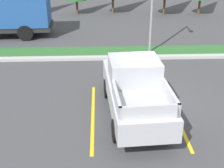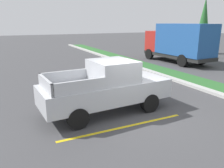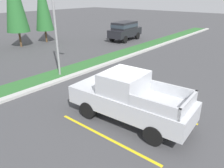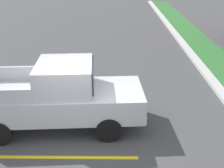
# 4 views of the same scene
# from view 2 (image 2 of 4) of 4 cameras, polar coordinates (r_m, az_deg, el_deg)

# --- Properties ---
(ground_plane) EXTENTS (120.00, 120.00, 0.00)m
(ground_plane) POSITION_cam_2_polar(r_m,az_deg,el_deg) (8.91, 6.59, -8.15)
(ground_plane) COLOR #424244
(parking_line_near) EXTENTS (0.12, 4.80, 0.01)m
(parking_line_near) POSITION_cam_2_polar(r_m,az_deg,el_deg) (10.63, -4.92, -4.09)
(parking_line_near) COLOR yellow
(parking_line_near) RESTS_ON ground
(parking_line_far) EXTENTS (0.12, 4.80, 0.01)m
(parking_line_far) POSITION_cam_2_polar(r_m,az_deg,el_deg) (8.03, 3.18, -10.80)
(parking_line_far) COLOR yellow
(parking_line_far) RESTS_ON ground
(pickup_truck_main) EXTENTS (2.22, 5.34, 2.10)m
(pickup_truck_main) POSITION_cam_2_polar(r_m,az_deg,el_deg) (8.97, -1.22, -0.81)
(pickup_truck_main) COLOR black
(pickup_truck_main) RESTS_ON ground
(cargo_truck_distant) EXTENTS (6.90, 2.74, 3.40)m
(cargo_truck_distant) POSITION_cam_2_polar(r_m,az_deg,el_deg) (21.04, 16.65, 10.21)
(cargo_truck_distant) COLOR black
(cargo_truck_distant) RESTS_ON ground
(cypress_tree_leftmost) EXTENTS (1.61, 1.61, 6.19)m
(cypress_tree_leftmost) POSITION_cam_2_polar(r_m,az_deg,el_deg) (28.10, 22.26, 14.57)
(cypress_tree_leftmost) COLOR brown
(cypress_tree_leftmost) RESTS_ON ground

